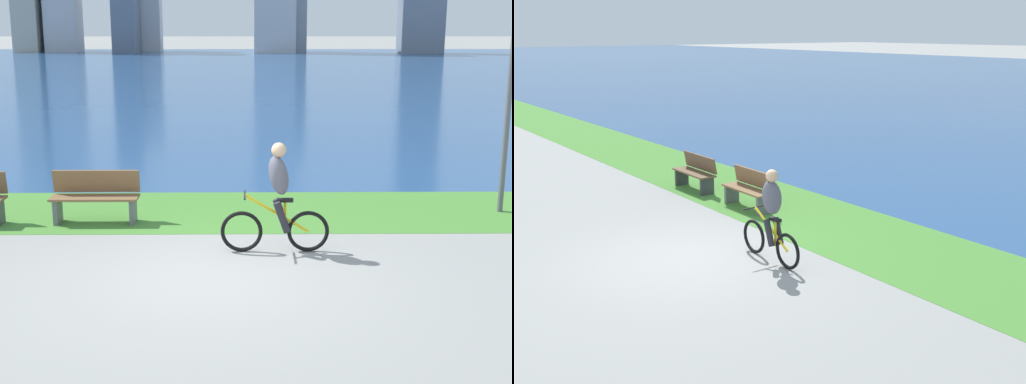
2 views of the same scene
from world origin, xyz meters
TOP-DOWN VIEW (x-y plane):
  - ground_plane at (0.00, 0.00)m, footprint 300.00×300.00m
  - grass_strip_bayside at (0.00, 3.42)m, footprint 120.00×2.89m
  - cyclist_lead at (0.94, 1.09)m, footprint 1.64×0.52m
  - bench_near_path at (-2.14, 2.74)m, footprint 1.50×0.47m
  - bench_far_along_path at (-4.41, 2.63)m, footprint 1.50×0.47m

SIDE VIEW (x-z plane):
  - ground_plane at x=0.00m, z-range 0.00..0.00m
  - grass_strip_bayside at x=0.00m, z-range 0.00..0.01m
  - bench_near_path at x=-2.14m, z-range 0.00..0.90m
  - bench_far_along_path at x=-4.41m, z-range 0.00..0.90m
  - cyclist_lead at x=0.94m, z-range 0.00..1.67m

